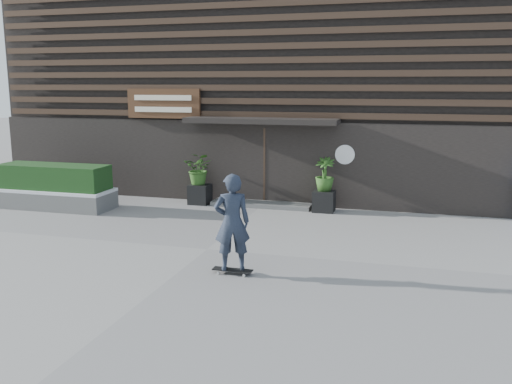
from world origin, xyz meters
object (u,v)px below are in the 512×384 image
(planter_pot_left, at_px, (200,194))
(skateboarder, at_px, (232,223))
(planter_pot_right, at_px, (324,201))
(raised_bed, at_px, (55,199))

(planter_pot_left, relative_size, skateboarder, 0.31)
(planter_pot_left, relative_size, planter_pot_right, 1.00)
(planter_pot_right, distance_m, skateboarder, 5.90)
(planter_pot_right, distance_m, raised_bed, 7.90)
(planter_pot_left, height_order, skateboarder, skateboarder)
(planter_pot_left, xyz_separation_m, raised_bed, (-3.92, -1.68, -0.05))
(planter_pot_right, bearing_deg, skateboarder, -98.38)
(planter_pot_right, relative_size, raised_bed, 0.17)
(skateboarder, bearing_deg, raised_bed, 149.06)
(skateboarder, bearing_deg, planter_pot_right, 81.62)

